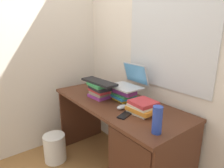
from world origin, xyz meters
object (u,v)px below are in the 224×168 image
(book_stack_keyboard_riser, at_px, (99,90))
(book_stack_tall, at_px, (124,94))
(water_bottle, at_px, (157,120))
(laptop, at_px, (129,81))
(keyboard, at_px, (99,82))
(wastebasket, at_px, (55,148))
(mug, at_px, (98,84))
(desk, at_px, (141,152))
(book_stack_side, at_px, (142,107))
(computer_mouse, at_px, (122,107))
(cell_phone, at_px, (124,115))

(book_stack_keyboard_riser, bearing_deg, book_stack_tall, 38.31)
(book_stack_tall, xyz_separation_m, book_stack_keyboard_riser, (-0.20, -0.16, 0.02))
(book_stack_tall, relative_size, water_bottle, 1.22)
(laptop, height_order, water_bottle, laptop)
(keyboard, bearing_deg, laptop, 45.18)
(wastebasket, bearing_deg, mug, 86.18)
(desk, xyz_separation_m, book_stack_side, (-0.04, 0.03, 0.40))
(book_stack_side, relative_size, mug, 2.13)
(laptop, bearing_deg, desk, -25.67)
(book_stack_keyboard_riser, bearing_deg, laptop, 48.23)
(keyboard, relative_size, mug, 3.76)
(book_stack_side, bearing_deg, mug, 172.18)
(water_bottle, relative_size, wastebasket, 0.62)
(book_stack_keyboard_riser, distance_m, book_stack_side, 0.53)
(desk, relative_size, laptop, 4.66)
(computer_mouse, bearing_deg, water_bottle, -9.71)
(book_stack_keyboard_riser, distance_m, laptop, 0.31)
(desk, relative_size, book_stack_tall, 6.21)
(desk, height_order, laptop, laptop)
(laptop, xyz_separation_m, computer_mouse, (0.16, -0.23, -0.16))
(laptop, bearing_deg, wastebasket, -132.04)
(desk, height_order, keyboard, keyboard)
(book_stack_tall, relative_size, wastebasket, 0.76)
(book_stack_tall, distance_m, mug, 0.51)
(water_bottle, xyz_separation_m, wastebasket, (-1.16, -0.30, -0.71))
(mug, relative_size, wastebasket, 0.36)
(book_stack_tall, height_order, keyboard, keyboard)
(water_bottle, height_order, wastebasket, water_bottle)
(computer_mouse, distance_m, mug, 0.70)
(book_stack_side, relative_size, water_bottle, 1.24)
(book_stack_tall, distance_m, laptop, 0.14)
(cell_phone, height_order, wastebasket, cell_phone)
(wastebasket, bearing_deg, computer_mouse, 28.26)
(water_bottle, bearing_deg, computer_mouse, 170.29)
(book_stack_tall, xyz_separation_m, keyboard, (-0.20, -0.16, 0.11))
(book_stack_tall, height_order, mug, book_stack_tall)
(mug, bearing_deg, book_stack_keyboard_riser, -31.16)
(book_stack_keyboard_riser, height_order, mug, book_stack_keyboard_riser)
(desk, xyz_separation_m, book_stack_tall, (-0.36, 0.11, 0.41))
(book_stack_keyboard_riser, relative_size, cell_phone, 1.86)
(wastebasket, bearing_deg, laptop, 47.96)
(book_stack_side, bearing_deg, book_stack_keyboard_riser, -171.94)
(water_bottle, bearing_deg, mug, 166.38)
(book_stack_tall, distance_m, keyboard, 0.28)
(desk, distance_m, wastebasket, 1.04)
(laptop, distance_m, mug, 0.53)
(mug, distance_m, cell_phone, 0.83)
(cell_phone, bearing_deg, book_stack_side, 54.04)
(computer_mouse, bearing_deg, wastebasket, -151.74)
(desk, xyz_separation_m, wastebasket, (-0.91, -0.43, -0.26))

